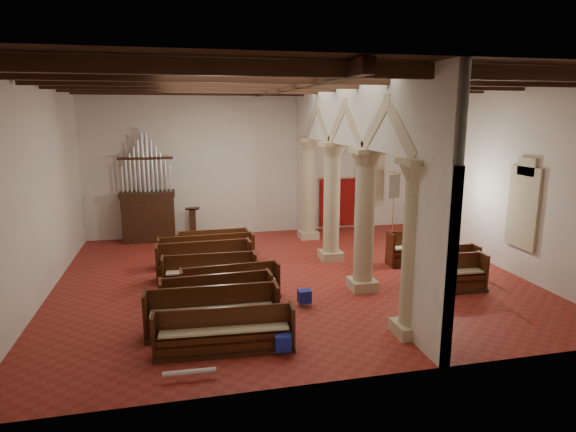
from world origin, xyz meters
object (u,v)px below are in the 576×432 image
(processional_banner, at_px, (393,215))
(nave_pew_0, at_px, (225,338))
(aisle_pew_0, at_px, (454,278))
(lectern, at_px, (193,225))
(pipe_organ, at_px, (148,207))

(processional_banner, height_order, nave_pew_0, processional_banner)
(nave_pew_0, bearing_deg, aisle_pew_0, 21.38)
(lectern, relative_size, aisle_pew_0, 0.74)
(pipe_organ, relative_size, processional_banner, 1.60)
(lectern, bearing_deg, pipe_organ, 175.34)
(processional_banner, height_order, aisle_pew_0, processional_banner)
(pipe_organ, distance_m, nave_pew_0, 10.13)
(pipe_organ, bearing_deg, nave_pew_0, -78.29)
(nave_pew_0, distance_m, aisle_pew_0, 7.14)
(processional_banner, bearing_deg, lectern, 146.90)
(pipe_organ, bearing_deg, aisle_pew_0, -40.93)
(pipe_organ, bearing_deg, processional_banner, -7.55)
(lectern, height_order, aisle_pew_0, lectern)
(pipe_organ, xyz_separation_m, nave_pew_0, (2.04, -9.86, -1.06))
(aisle_pew_0, bearing_deg, nave_pew_0, -159.43)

